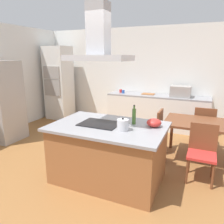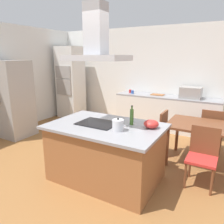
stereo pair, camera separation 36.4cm
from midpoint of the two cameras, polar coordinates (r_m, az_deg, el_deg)
name	(u,v)px [view 1 (the left image)]	position (r m, az deg, el deg)	size (l,w,h in m)	color
ground	(136,144)	(4.89, 4.31, -8.57)	(16.00, 16.00, 0.00)	#936033
wall_back	(157,77)	(6.21, 10.03, 9.09)	(7.20, 0.10, 2.70)	white
kitchen_island	(108,152)	(3.45, -4.07, -10.62)	(1.72, 1.13, 0.90)	#995B33
cooktop	(100,124)	(3.35, -6.36, -3.12)	(0.60, 0.44, 0.01)	black
tea_kettle	(123,125)	(3.03, -0.57, -3.46)	(0.22, 0.16, 0.18)	silver
olive_oil_bottle	(134,116)	(3.30, 2.69, -1.11)	(0.06, 0.06, 0.30)	#47722D
mixing_bowl	(154,123)	(3.22, 7.86, -2.86)	(0.22, 0.22, 0.12)	red
back_counter	(157,112)	(5.97, 10.00, 0.10)	(2.68, 0.62, 0.90)	silver
countertop_microwave	(181,91)	(5.75, 15.95, 5.22)	(0.50, 0.38, 0.28)	#9E9993
coffee_mug_red	(121,91)	(6.23, 0.63, 5.56)	(0.08, 0.08, 0.09)	red
coffee_mug_blue	(123,92)	(6.10, 1.27, 5.37)	(0.08, 0.08, 0.09)	#2D56B2
cutting_board	(148,94)	(5.99, 7.82, 4.73)	(0.34, 0.24, 0.02)	#995B33
wall_oven_stack	(59,83)	(6.99, -15.30, 7.34)	(0.70, 0.66, 2.20)	silver
refrigerator	(1,101)	(5.66, -28.89, 2.47)	(0.80, 0.73, 1.82)	#9E9993
dining_table	(204,127)	(4.22, 20.93, -3.68)	(1.40, 0.90, 0.75)	brown
chair_facing_back_wall	(204,125)	(4.90, 21.23, -3.18)	(0.42, 0.42, 0.89)	red
chair_at_left_end	(154,128)	(4.39, 8.75, -4.33)	(0.42, 0.42, 0.89)	red
chair_facing_island	(202,149)	(3.65, 20.08, -9.11)	(0.42, 0.42, 0.89)	red
range_hood	(99,42)	(3.20, -6.99, 17.77)	(0.90, 0.55, 0.78)	#ADADB2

